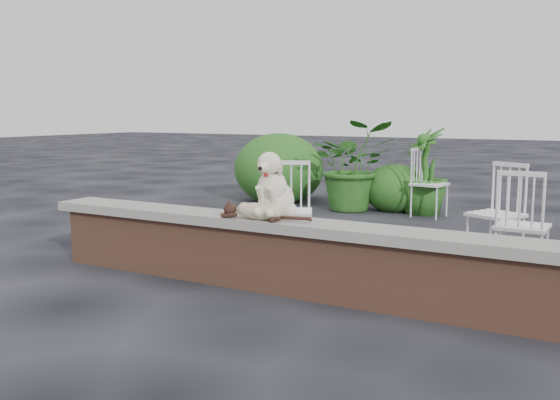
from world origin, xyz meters
The scene contains 12 objects.
ground centered at (0.00, 0.00, 0.00)m, with size 60.00×60.00×0.00m, color black.
brick_wall centered at (0.00, 0.00, 0.25)m, with size 6.00×0.30×0.50m, color brown.
capstone centered at (0.00, 0.00, 0.54)m, with size 6.20×0.40×0.08m, color slate.
dog centered at (-0.87, 0.05, 0.85)m, with size 0.36×0.47×0.54m, color beige, non-canonical shape.
cat centered at (-0.95, -0.10, 0.66)m, with size 0.89×0.21×0.15m, color #BFAF88, non-canonical shape.
chair_b centered at (0.51, 1.85, 0.47)m, with size 0.56×0.56×0.94m, color white, non-canonical shape.
chair_a centered at (-1.28, 1.04, 0.47)m, with size 0.56×0.56×0.94m, color white, non-canonical shape.
chair_e centered at (-0.73, 4.02, 0.47)m, with size 0.56×0.56×0.94m, color white, non-canonical shape.
chair_c centered at (0.81, 1.33, 0.47)m, with size 0.56×0.56×0.94m, color white, non-canonical shape.
potted_plant_a centered at (-1.87, 4.07, 0.65)m, with size 1.18×1.02×1.31m, color #255016.
potted_plant_b centered at (-0.88, 4.24, 0.61)m, with size 0.68×0.68×1.21m, color #255016.
shrubbery centered at (-2.96, 4.40, 0.45)m, with size 3.12×1.46×1.15m.
Camera 1 is at (1.49, -4.13, 1.41)m, focal length 39.05 mm.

